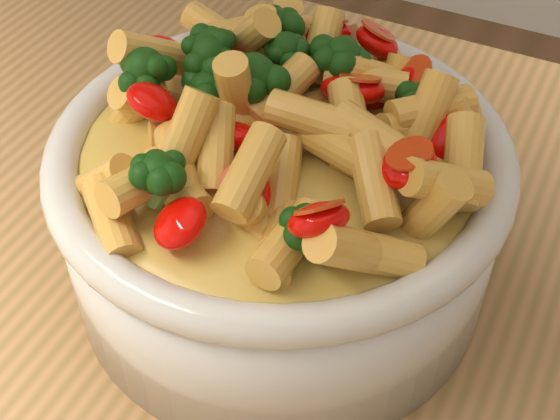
% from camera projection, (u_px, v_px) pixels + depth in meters
% --- Properties ---
extents(serving_bowl, '(0.27, 0.27, 0.12)m').
position_uv_depth(serving_bowl, '(280.00, 208.00, 0.48)').
color(serving_bowl, silver).
rests_on(serving_bowl, table).
extents(pasta_salad, '(0.21, 0.21, 0.05)m').
position_uv_depth(pasta_salad, '(280.00, 115.00, 0.43)').
color(pasta_salad, '#FCBF4F').
rests_on(pasta_salad, serving_bowl).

